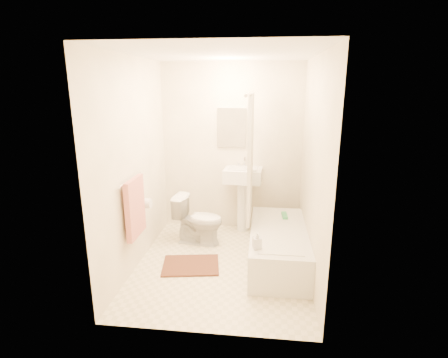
# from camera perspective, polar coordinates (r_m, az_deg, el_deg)

# --- Properties ---
(floor) EXTENTS (2.40, 2.40, 0.00)m
(floor) POSITION_cam_1_polar(r_m,az_deg,el_deg) (4.31, -0.40, -13.82)
(floor) COLOR beige
(floor) RESTS_ON ground
(ceiling) EXTENTS (2.40, 2.40, 0.00)m
(ceiling) POSITION_cam_1_polar(r_m,az_deg,el_deg) (3.78, -0.46, 19.86)
(ceiling) COLOR white
(ceiling) RESTS_ON ground
(wall_back) EXTENTS (2.00, 0.02, 2.40)m
(wall_back) POSITION_cam_1_polar(r_m,az_deg,el_deg) (5.04, 1.25, 5.01)
(wall_back) COLOR beige
(wall_back) RESTS_ON ground
(wall_left) EXTENTS (0.02, 2.40, 2.40)m
(wall_left) POSITION_cam_1_polar(r_m,az_deg,el_deg) (4.12, -14.39, 2.20)
(wall_left) COLOR beige
(wall_left) RESTS_ON ground
(wall_right) EXTENTS (0.02, 2.40, 2.40)m
(wall_right) POSITION_cam_1_polar(r_m,az_deg,el_deg) (3.89, 14.38, 1.44)
(wall_right) COLOR beige
(wall_right) RESTS_ON ground
(mirror) EXTENTS (0.40, 0.03, 0.55)m
(mirror) POSITION_cam_1_polar(r_m,az_deg,el_deg) (4.98, 1.25, 8.37)
(mirror) COLOR white
(mirror) RESTS_ON wall_back
(curtain_rod) EXTENTS (0.03, 1.70, 0.03)m
(curtain_rod) POSITION_cam_1_polar(r_m,az_deg,el_deg) (3.85, 4.31, 13.78)
(curtain_rod) COLOR silver
(curtain_rod) RESTS_ON wall_back
(shower_curtain) EXTENTS (0.04, 0.80, 1.55)m
(shower_curtain) POSITION_cam_1_polar(r_m,az_deg,el_deg) (4.34, 4.33, 3.55)
(shower_curtain) COLOR silver
(shower_curtain) RESTS_ON curtain_rod
(towel_bar) EXTENTS (0.02, 0.60, 0.02)m
(towel_bar) POSITION_cam_1_polar(r_m,az_deg,el_deg) (3.90, -15.03, -0.07)
(towel_bar) COLOR silver
(towel_bar) RESTS_ON wall_left
(towel) EXTENTS (0.06, 0.45, 0.66)m
(towel) POSITION_cam_1_polar(r_m,az_deg,el_deg) (3.98, -14.31, -4.53)
(towel) COLOR #CC7266
(towel) RESTS_ON towel_bar
(toilet_paper) EXTENTS (0.11, 0.12, 0.12)m
(toilet_paper) POSITION_cam_1_polar(r_m,az_deg,el_deg) (4.34, -12.53, -3.90)
(toilet_paper) COLOR white
(toilet_paper) RESTS_ON wall_left
(toilet) EXTENTS (0.70, 0.45, 0.65)m
(toilet) POSITION_cam_1_polar(r_m,az_deg,el_deg) (4.75, -4.17, -6.70)
(toilet) COLOR white
(toilet) RESTS_ON floor
(sink) EXTENTS (0.55, 0.45, 1.03)m
(sink) POSITION_cam_1_polar(r_m,az_deg,el_deg) (5.06, 3.11, -2.97)
(sink) COLOR white
(sink) RESTS_ON floor
(bathtub) EXTENTS (0.66, 1.51, 0.43)m
(bathtub) POSITION_cam_1_polar(r_m,az_deg,el_deg) (4.33, 8.83, -10.72)
(bathtub) COLOR silver
(bathtub) RESTS_ON floor
(bath_mat) EXTENTS (0.73, 0.59, 0.02)m
(bath_mat) POSITION_cam_1_polar(r_m,az_deg,el_deg) (4.30, -5.44, -13.84)
(bath_mat) COLOR #552D25
(bath_mat) RESTS_ON floor
(soap_bottle) EXTENTS (0.11, 0.11, 0.18)m
(soap_bottle) POSITION_cam_1_polar(r_m,az_deg,el_deg) (3.71, 5.43, -9.99)
(soap_bottle) COLOR silver
(soap_bottle) RESTS_ON bathtub
(scrub_brush) EXTENTS (0.08, 0.22, 0.04)m
(scrub_brush) POSITION_cam_1_polar(r_m,az_deg,el_deg) (4.62, 9.85, -5.93)
(scrub_brush) COLOR #399D57
(scrub_brush) RESTS_ON bathtub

